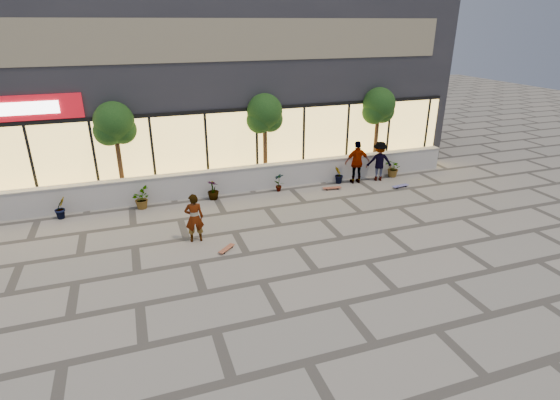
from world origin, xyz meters
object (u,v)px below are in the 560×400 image
object	(u,v)px
tree_midwest	(115,126)
skateboard_center	(227,249)
skater_right_near	(357,162)
tree_mideast	(265,116)
skater_center	(194,218)
skateboard_right_far	(400,186)
skater_right_far	(379,161)
tree_east	(379,108)
skateboard_right_near	(332,188)

from	to	relation	value
tree_midwest	skateboard_center	xyz separation A→B (m)	(2.95, -5.63, -2.92)
tree_midwest	skater_right_near	bearing A→B (deg)	-8.14
tree_mideast	skater_center	size ratio (longest dim) A/B	2.38
tree_mideast	skateboard_right_far	bearing A→B (deg)	-25.94
tree_midwest	skater_center	bearing A→B (deg)	-65.20
skater_right_near	skater_right_far	bearing A→B (deg)	-171.57
skater_center	skater_right_far	world-z (taller)	skater_right_far
skater_center	tree_midwest	bearing A→B (deg)	-60.96
tree_mideast	tree_east	xyz separation A→B (m)	(5.50, 0.00, 0.00)
tree_mideast	skater_center	bearing A→B (deg)	-129.61
skater_center	skateboard_right_far	world-z (taller)	skater_center
tree_east	skateboard_center	distance (m)	10.64
tree_mideast	skateboard_center	bearing A→B (deg)	-118.40
skater_right_far	skateboard_right_near	xyz separation A→B (m)	(-2.50, -0.44, -0.81)
tree_mideast	skateboard_right_far	world-z (taller)	tree_mideast
tree_mideast	skateboard_center	world-z (taller)	tree_mideast
skateboard_right_near	tree_mideast	bearing A→B (deg)	150.46
tree_mideast	skater_center	distance (m)	6.41
skater_right_far	skateboard_right_far	distance (m)	1.49
skateboard_center	tree_east	bearing A→B (deg)	-9.31
tree_mideast	skater_right_near	xyz separation A→B (m)	(3.79, -1.40, -2.04)
tree_mideast	skateboard_right_near	bearing A→B (deg)	-37.37
skateboard_right_near	skateboard_right_far	world-z (taller)	same
skater_right_near	skateboard_right_far	bearing A→B (deg)	150.59
skater_center	skater_right_near	bearing A→B (deg)	-152.70
tree_mideast	skateboard_right_far	distance (m)	6.59
skateboard_right_near	skateboard_right_far	xyz separation A→B (m)	(2.91, -0.75, 0.00)
skater_center	skateboard_right_near	xyz separation A→B (m)	(6.26, 2.82, -0.74)
skateboard_center	skateboard_right_near	world-z (taller)	skateboard_right_near
skater_right_far	skateboard_right_near	distance (m)	2.66
tree_east	skateboard_right_near	bearing A→B (deg)	-149.30
skater_right_near	skateboard_right_far	xyz separation A→B (m)	(1.53, -1.19, -0.87)
tree_midwest	skateboard_center	size ratio (longest dim) A/B	6.21
tree_mideast	skater_center	xyz separation A→B (m)	(-3.85, -4.65, -2.16)
tree_midwest	skater_right_far	bearing A→B (deg)	-7.32
skateboard_center	tree_midwest	bearing A→B (deg)	74.97
skater_right_far	skateboard_right_far	world-z (taller)	skater_right_far
tree_mideast	tree_midwest	bearing A→B (deg)	180.00
skater_right_far	tree_east	bearing A→B (deg)	-93.87
tree_midwest	tree_east	distance (m)	11.50
tree_east	skater_right_near	bearing A→B (deg)	-140.71
tree_east	skater_center	size ratio (longest dim) A/B	2.38
tree_mideast	skater_right_near	world-z (taller)	tree_mideast
tree_midwest	tree_mideast	world-z (taller)	same
tree_midwest	tree_mideast	xyz separation A→B (m)	(6.00, 0.00, 0.00)
skater_right_near	skater_right_far	world-z (taller)	skater_right_near
tree_east	skateboard_right_near	world-z (taller)	tree_east
tree_mideast	skater_center	world-z (taller)	tree_mideast
tree_east	skater_right_far	bearing A→B (deg)	-113.04
tree_mideast	skater_right_near	bearing A→B (deg)	-20.28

